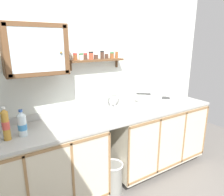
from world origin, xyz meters
TOP-DOWN VIEW (x-y plane):
  - back_wall at (0.00, 0.70)m, footprint 3.67×0.07m
  - lower_cabinet_run at (-0.87, 0.37)m, footprint 1.31×0.63m
  - lower_cabinet_run_right at (0.78, 0.37)m, footprint 1.50×0.63m
  - countertop at (0.00, 0.37)m, footprint 3.03×0.65m
  - backsplash at (0.00, 0.67)m, footprint 3.03×0.02m
  - sink at (0.13, 0.41)m, footprint 0.48×0.45m
  - hot_plate_stove at (0.83, 0.36)m, footprint 0.38×0.26m
  - saucepan at (0.74, 0.38)m, footprint 0.32×0.26m
  - bottle_water_clear_1 at (-1.03, 0.33)m, footprint 0.08×0.08m
  - bottle_juice_amber_2 at (-1.17, 0.31)m, footprint 0.07×0.07m
  - mug at (0.49, 0.28)m, footprint 0.12×0.09m
  - wall_cabinet at (-0.81, 0.52)m, footprint 0.60×0.35m
  - spice_shelf at (-0.07, 0.61)m, footprint 0.71×0.14m
  - trash_bin at (-0.09, 0.19)m, footprint 0.26×0.26m

SIDE VIEW (x-z plane):
  - trash_bin at x=-0.09m, z-range 0.01..0.41m
  - lower_cabinet_run_right at x=0.78m, z-range 0.00..0.93m
  - lower_cabinet_run at x=-0.87m, z-range 0.00..0.93m
  - countertop at x=0.00m, z-range 0.93..0.96m
  - sink at x=0.13m, z-range 0.72..1.19m
  - backsplash at x=0.00m, z-range 0.96..1.04m
  - hot_plate_stove at x=0.83m, z-range 0.96..1.04m
  - mug at x=0.49m, z-range 0.96..1.05m
  - bottle_water_clear_1 at x=-1.03m, z-range 0.94..1.21m
  - saucepan at x=0.74m, z-range 1.05..1.15m
  - bottle_juice_amber_2 at x=-1.17m, z-range 0.95..1.27m
  - back_wall at x=0.00m, z-range 0.01..2.65m
  - spice_shelf at x=-0.07m, z-range 1.52..1.75m
  - wall_cabinet at x=-0.81m, z-range 1.51..2.01m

